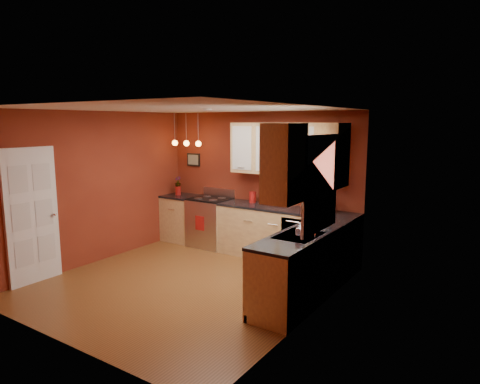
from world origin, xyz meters
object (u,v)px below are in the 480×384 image
Objects in this scene: gas_range at (210,222)px; soap_pump at (300,231)px; red_canister at (253,197)px; coffee_maker at (324,205)px; sink at (299,237)px.

soap_pump is (2.69, -1.64, 0.56)m from gas_range.
gas_range is at bearing 148.74° from soap_pump.
soap_pump is at bearing -44.25° from red_canister.
red_canister is 1.45m from coffee_maker.
coffee_maker reaches higher than red_canister.
red_canister is at bearing 135.75° from soap_pump.
red_canister is (0.90, 0.11, 0.56)m from gas_range.
soap_pump reaches higher than gas_range.
sink is at bearing -43.13° from red_canister.
sink reaches higher than gas_range.
coffee_maker is 1.42× the size of soap_pump.
gas_range is 3.20m from soap_pump.
sink reaches higher than soap_pump.
sink is 1.54m from coffee_maker.
red_canister is 1.02× the size of soap_pump.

